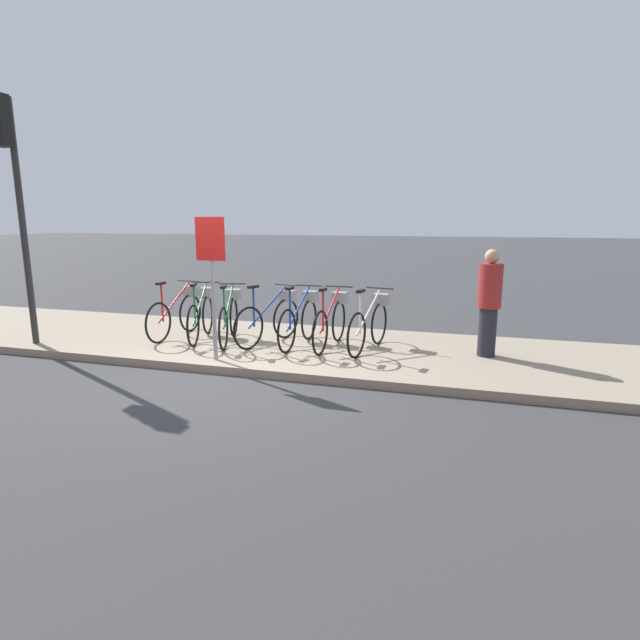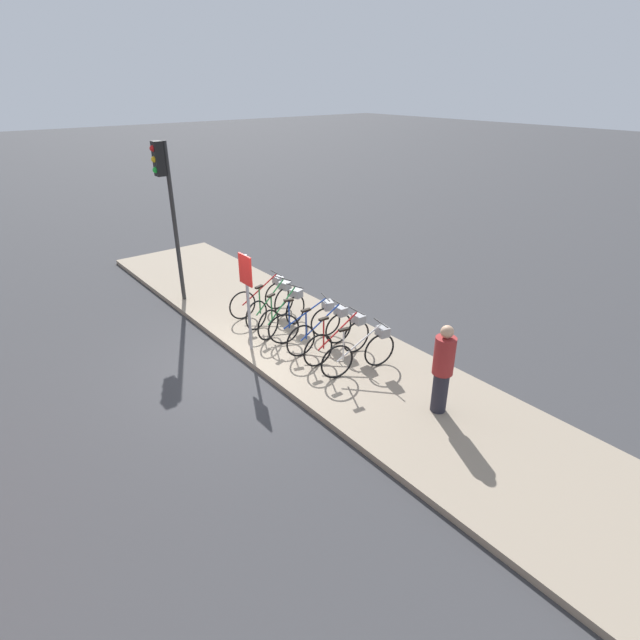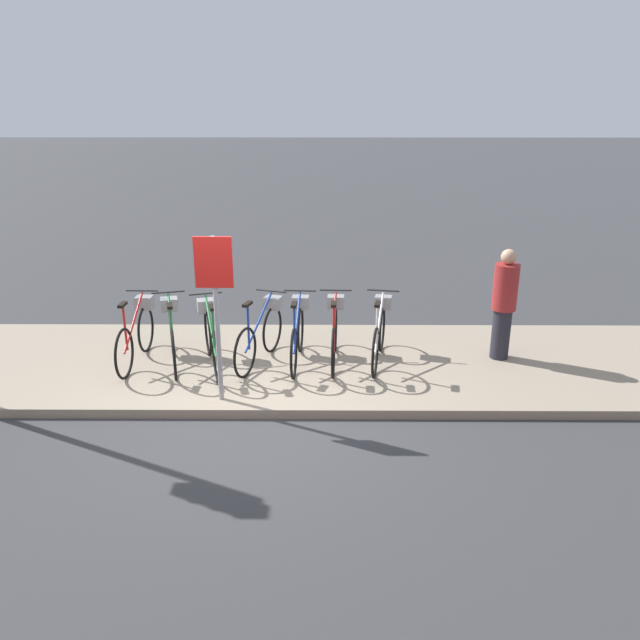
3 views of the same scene
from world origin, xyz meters
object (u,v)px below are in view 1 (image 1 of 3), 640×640
Objects in this scene: parked_bicycle_3 at (272,316)px; pedestrian at (489,301)px; parked_bicycle_0 at (178,311)px; parked_bicycle_1 at (202,313)px; parked_bicycle_6 at (371,322)px; sign_post at (212,264)px; parked_bicycle_2 at (230,316)px; parked_bicycle_4 at (301,318)px; parked_bicycle_5 at (332,320)px; traffic_light at (10,171)px.

parked_bicycle_3 is 3.41m from pedestrian.
parked_bicycle_1 is (0.50, -0.06, 0.00)m from parked_bicycle_0.
parked_bicycle_6 is 1.01× the size of pedestrian.
parked_bicycle_6 is at bearing 31.03° from sign_post.
parked_bicycle_3 is (0.69, 0.14, 0.00)m from parked_bicycle_2.
parked_bicycle_5 is (0.51, 0.03, 0.00)m from parked_bicycle_4.
parked_bicycle_3 is 0.96× the size of parked_bicycle_4.
traffic_light reaches higher than sign_post.
sign_post is at bearing -41.58° from parked_bicycle_0.
parked_bicycle_2 and parked_bicycle_4 have the same top height.
parked_bicycle_2 is 1.20m from parked_bicycle_4.
parked_bicycle_5 is at bearing 2.58° from parked_bicycle_1.
parked_bicycle_3 is 1.59m from sign_post.
sign_post is at bearing -160.28° from pedestrian.
parked_bicycle_2 is 2.35m from parked_bicycle_6.
parked_bicycle_4 is 0.52m from parked_bicycle_5.
parked_bicycle_2 is 0.71m from parked_bicycle_3.
parked_bicycle_1 is at bearing 173.62° from parked_bicycle_2.
parked_bicycle_5 and parked_bicycle_6 have the same top height.
parked_bicycle_0 is 1.00× the size of parked_bicycle_4.
parked_bicycle_0 is at bearing 138.42° from sign_post.
parked_bicycle_6 is at bearing 1.92° from parked_bicycle_1.
pedestrian is at bearing 2.87° from parked_bicycle_5.
parked_bicycle_2 is at bearing -174.55° from parked_bicycle_5.
parked_bicycle_3 is at bearing 0.58° from parked_bicycle_0.
parked_bicycle_5 is at bearing 41.10° from sign_post.
sign_post is (0.84, -1.13, 0.95)m from parked_bicycle_1.
parked_bicycle_4 is (1.75, 0.08, 0.00)m from parked_bicycle_1.
parked_bicycle_3 is (1.24, 0.08, 0.00)m from parked_bicycle_1.
parked_bicycle_0 is 1.06m from parked_bicycle_2.
parked_bicycle_6 is at bearing 1.06° from parked_bicycle_4.
traffic_light is (-4.75, -1.28, 2.29)m from parked_bicycle_5.
parked_bicycle_4 is 1.02× the size of pedestrian.
parked_bicycle_4 is 0.80× the size of sign_post.
parked_bicycle_2 is at bearing -176.13° from parked_bicycle_6.
sign_post is at bearing -53.34° from parked_bicycle_1.
parked_bicycle_0 is at bearing -179.58° from parked_bicycle_4.
parked_bicycle_2 is at bearing -173.47° from parked_bicycle_4.
parked_bicycle_6 is at bearing 3.87° from parked_bicycle_2.
parked_bicycle_4 is (0.50, -0.00, 0.00)m from parked_bicycle_3.
parked_bicycle_0 is 2.04m from sign_post.
sign_post reaches higher than parked_bicycle_3.
pedestrian is at bearing 2.43° from parked_bicycle_3.
traffic_light is (-3.73, -1.26, 2.29)m from parked_bicycle_3.
parked_bicycle_6 is 0.42× the size of traffic_light.
parked_bicycle_5 is at bearing 5.45° from parked_bicycle_2.
parked_bicycle_1 and parked_bicycle_4 have the same top height.
parked_bicycle_2 and parked_bicycle_3 have the same top height.
parked_bicycle_0 and parked_bicycle_6 have the same top height.
parked_bicycle_1 is 2.26m from parked_bicycle_5.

